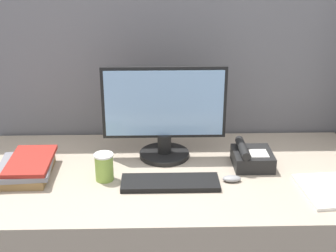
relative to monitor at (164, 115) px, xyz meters
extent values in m
cube|color=slate|center=(0.03, 0.29, -0.13)|extent=(2.09, 0.04, 1.68)
cube|color=tan|center=(0.03, -0.16, -0.58)|extent=(1.69, 0.82, 0.77)
cylinder|color=black|center=(0.00, 0.00, -0.19)|extent=(0.22, 0.22, 0.02)
cylinder|color=black|center=(0.00, 0.00, -0.13)|extent=(0.06, 0.06, 0.09)
cube|color=black|center=(0.00, 0.00, 0.06)|extent=(0.54, 0.02, 0.32)
cube|color=#8CB7E5|center=(0.00, -0.01, 0.06)|extent=(0.51, 0.01, 0.29)
cube|color=black|center=(0.02, -0.27, -0.19)|extent=(0.39, 0.13, 0.02)
ellipsoid|color=gray|center=(0.27, -0.24, -0.18)|extent=(0.08, 0.04, 0.02)
cylinder|color=#8CB247|center=(-0.25, -0.21, -0.14)|extent=(0.07, 0.07, 0.11)
cylinder|color=white|center=(-0.25, -0.21, -0.09)|extent=(0.08, 0.08, 0.01)
cube|color=olive|center=(-0.57, -0.17, -0.18)|extent=(0.19, 0.27, 0.03)
cube|color=slate|center=(-0.58, -0.18, -0.15)|extent=(0.23, 0.27, 0.02)
cube|color=maroon|center=(-0.56, -0.16, -0.13)|extent=(0.17, 0.28, 0.02)
cube|color=black|center=(0.38, -0.11, -0.16)|extent=(0.17, 0.18, 0.07)
cube|color=white|center=(0.40, -0.13, -0.13)|extent=(0.07, 0.08, 0.00)
cylinder|color=black|center=(0.33, -0.11, -0.11)|extent=(0.04, 0.18, 0.04)
cube|color=white|center=(0.63, -0.34, -0.19)|extent=(0.23, 0.28, 0.01)
camera|label=1|loc=(-0.03, -1.91, 0.73)|focal=50.00mm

